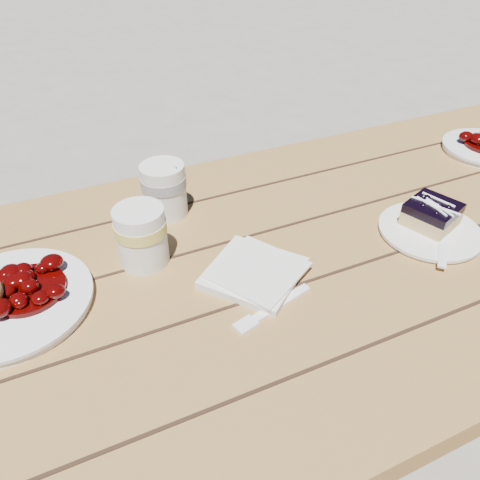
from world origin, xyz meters
name	(u,v)px	position (x,y,z in m)	size (l,w,h in m)	color
ground	(260,464)	(0.00, 0.00, 0.00)	(60.00, 60.00, 0.00)	gray
picnic_table	(267,320)	(0.00, 0.00, 0.59)	(2.00, 1.55, 0.75)	brown
main_plate	(10,303)	(-0.44, 0.07, 0.76)	(0.26, 0.26, 0.02)	white
goulash_stew	(25,283)	(-0.41, 0.07, 0.79)	(0.12, 0.12, 0.04)	#3D0202
dessert_plate	(429,231)	(0.32, -0.06, 0.76)	(0.19, 0.19, 0.01)	white
blueberry_cake	(432,214)	(0.33, -0.04, 0.78)	(0.11, 0.11, 0.05)	tan
fork_dessert	(443,247)	(0.30, -0.11, 0.76)	(0.03, 0.16, 0.01)	white
coffee_cup	(164,190)	(-0.13, 0.23, 0.81)	(0.09, 0.09, 0.11)	white
napkin_stack	(254,273)	(-0.05, -0.03, 0.76)	(0.15, 0.15, 0.01)	white
fork_table	(281,303)	(-0.04, -0.11, 0.75)	(0.03, 0.16, 0.01)	white
second_cup	(142,236)	(-0.21, 0.09, 0.81)	(0.09, 0.09, 0.11)	white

